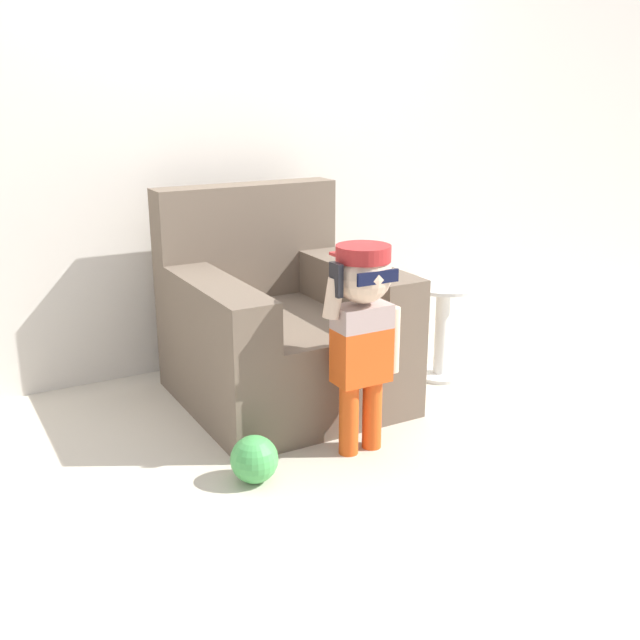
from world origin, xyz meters
name	(u,v)px	position (x,y,z in m)	size (l,w,h in m)	color
ground_plane	(299,391)	(0.00, 0.00, 0.00)	(10.00, 10.00, 0.00)	beige
wall_back	(239,119)	(0.00, 0.64, 1.30)	(10.00, 0.05, 2.60)	silver
armchair	(280,330)	(-0.10, 0.00, 0.34)	(0.94, 1.00, 1.00)	#6B5B4C
person_child	(363,317)	(-0.07, -0.68, 0.58)	(0.36, 0.27, 0.87)	#E05119
side_table	(442,321)	(0.74, -0.18, 0.30)	(0.39, 0.39, 0.50)	white
toy_ball	(254,459)	(-0.56, -0.70, 0.09)	(0.19, 0.19, 0.19)	#4CB256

